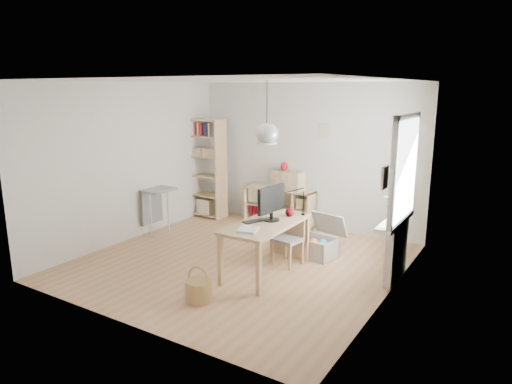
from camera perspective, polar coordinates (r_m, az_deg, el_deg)
The scene contains 20 objects.
ground at distance 7.07m, azimuth -1.99°, elevation -8.69°, with size 4.50×4.50×0.00m, color #AA8155.
room_shell at distance 6.19m, azimuth 1.36°, elevation 7.33°, with size 4.50×4.50×4.50m.
window_unit at distance 6.32m, azimuth 18.14°, elevation 2.69°, with size 0.07×1.16×1.46m.
radiator at distance 6.61m, azimuth 17.15°, elevation -7.13°, with size 0.10×0.80×0.80m, color silver.
windowsill at distance 6.49m, azimuth 16.98°, elevation -3.50°, with size 0.22×1.20×0.06m, color white.
desk at distance 6.46m, azimuth 1.30°, elevation -4.63°, with size 0.70×1.50×0.75m.
cube_shelf at distance 8.90m, azimuth 2.90°, elevation -2.12°, with size 1.40×0.38×0.72m.
tall_bookshelf at distance 9.35m, azimuth -6.32°, elevation 3.49°, with size 0.80×0.38×2.00m.
side_table at distance 8.37m, azimuth -12.37°, elevation -0.78°, with size 0.40×0.55×0.85m.
chair at distance 6.87m, azimuth 4.24°, elevation -5.55°, with size 0.42×0.42×0.75m.
wicker_basket at distance 5.84m, azimuth -7.17°, elevation -12.03°, with size 0.34×0.33×0.46m.
storage_chest at distance 7.31m, azimuth 7.75°, elevation -6.32°, with size 0.73×0.79×0.64m.
monitor at distance 6.45m, azimuth 1.95°, elevation -1.18°, with size 0.23×0.58×0.50m.
keyboard at distance 6.47m, azimuth -0.16°, elevation -3.65°, with size 0.13×0.34×0.02m, color black.
task_lamp at distance 6.80m, azimuth 4.41°, elevation -0.65°, with size 0.36×0.13×0.39m.
yarn_ball at distance 6.72m, azimuth 4.23°, elevation -2.53°, with size 0.14×0.14×0.14m, color #510A0E.
paper_tray at distance 6.07m, azimuth -1.00°, elevation -4.71°, with size 0.24×0.30×0.03m, color white.
drawer_chest at distance 8.64m, azimuth 4.04°, elevation 1.47°, with size 0.62×0.28×0.35m, color tan.
red_vase at distance 8.63m, azimuth 3.56°, elevation 3.23°, with size 0.14×0.14×0.17m, color #A10D1A.
potted_plant at distance 6.52m, azimuth 17.13°, elevation -1.45°, with size 0.34×0.29×0.38m, color #276A29.
Camera 1 is at (3.66, -5.46, 2.59)m, focal length 32.00 mm.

